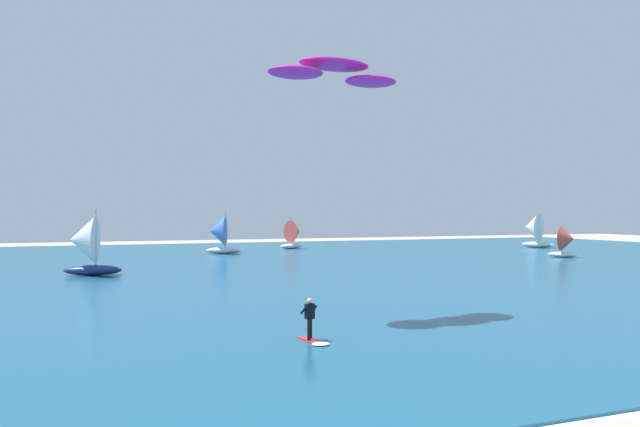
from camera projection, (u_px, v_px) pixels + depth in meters
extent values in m
cube|color=navy|center=(200.00, 268.00, 56.34)|extent=(160.00, 90.00, 0.10)
cube|color=red|center=(310.00, 340.00, 23.85)|extent=(0.59, 1.44, 0.05)
cylinder|color=black|center=(309.00, 330.00, 23.63)|extent=(0.14, 0.14, 0.80)
cylinder|color=black|center=(310.00, 328.00, 24.06)|extent=(0.14, 0.14, 0.80)
cube|color=black|center=(310.00, 311.00, 23.85)|extent=(0.38, 0.26, 0.60)
sphere|color=beige|center=(310.00, 301.00, 23.84)|extent=(0.22, 0.22, 0.22)
cylinder|color=black|center=(304.00, 310.00, 23.82)|extent=(0.14, 0.51, 0.39)
cylinder|color=black|center=(314.00, 309.00, 24.02)|extent=(0.14, 0.51, 0.39)
ellipsoid|color=white|center=(321.00, 344.00, 23.00)|extent=(0.76, 0.67, 0.08)
ellipsoid|color=#B21999|center=(334.00, 65.00, 29.75)|extent=(3.95, 2.63, 0.43)
ellipsoid|color=#B21999|center=(296.00, 73.00, 28.77)|extent=(2.96, 2.52, 0.43)
ellipsoid|color=#B21999|center=(371.00, 82.00, 30.72)|extent=(2.96, 2.52, 0.43)
ellipsoid|color=navy|center=(93.00, 270.00, 48.71)|extent=(4.74, 2.47, 0.85)
cylinder|color=silver|center=(96.00, 237.00, 48.75)|extent=(0.14, 0.14, 4.51)
cone|color=white|center=(83.00, 240.00, 48.59)|extent=(2.73, 4.12, 3.79)
ellipsoid|color=white|center=(291.00, 246.00, 85.72)|extent=(4.01, 2.51, 0.71)
cylinder|color=silver|center=(290.00, 230.00, 85.60)|extent=(0.12, 0.12, 3.79)
cone|color=#D84C3F|center=(295.00, 232.00, 86.15)|extent=(2.64, 3.56, 3.18)
ellipsoid|color=white|center=(562.00, 255.00, 68.78)|extent=(2.63, 3.44, 0.62)
cylinder|color=silver|center=(561.00, 237.00, 68.88)|extent=(0.10, 0.10, 3.31)
cone|color=#D84C3F|center=(567.00, 239.00, 68.42)|extent=(3.13, 2.64, 2.78)
ellipsoid|color=silver|center=(537.00, 245.00, 88.12)|extent=(3.66, 4.86, 0.87)
cylinder|color=silver|center=(539.00, 226.00, 87.98)|extent=(0.15, 0.15, 4.66)
cone|color=white|center=(532.00, 227.00, 88.64)|extent=(4.41, 3.68, 3.92)
ellipsoid|color=silver|center=(224.00, 250.00, 74.83)|extent=(4.64, 2.95, 0.82)
cylinder|color=silver|center=(225.00, 229.00, 74.83)|extent=(0.14, 0.14, 4.39)
cone|color=#3F72CC|center=(218.00, 231.00, 74.82)|extent=(3.09, 4.12, 3.68)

